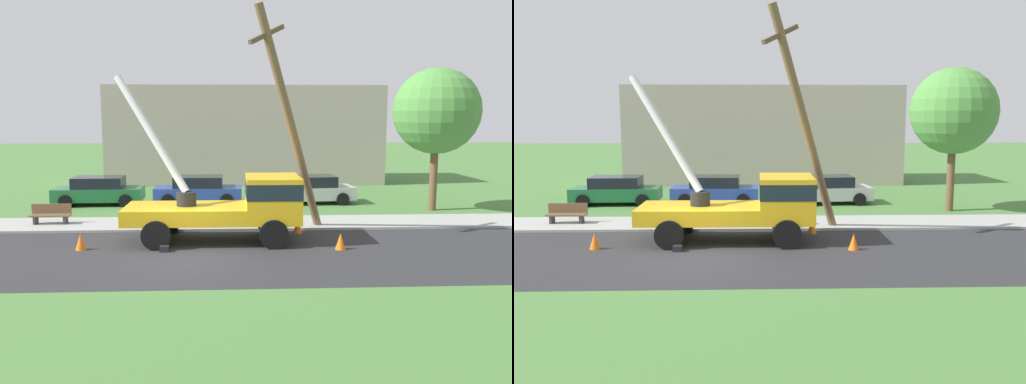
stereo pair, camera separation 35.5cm
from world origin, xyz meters
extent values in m
plane|color=#477538|center=(0.00, 12.00, 0.00)|extent=(120.00, 120.00, 0.00)
cube|color=#2B2B2D|center=(0.00, 0.00, 0.00)|extent=(80.00, 7.07, 0.01)
cube|color=#9E9E99|center=(0.00, 4.89, 0.05)|extent=(80.00, 2.71, 0.10)
cube|color=gold|center=(-0.12, 1.94, 1.02)|extent=(4.32, 2.44, 0.55)
cube|color=gold|center=(2.98, 1.92, 1.55)|extent=(1.92, 2.42, 1.60)
cube|color=#19232D|center=(2.98, 1.92, 1.90)|extent=(1.94, 2.44, 0.56)
cylinder|color=black|center=(-0.10, 1.94, 1.55)|extent=(0.70, 0.70, 0.50)
cylinder|color=silver|center=(-1.37, 2.60, 3.85)|extent=(2.88, 1.68, 4.26)
cube|color=black|center=(-0.73, 0.50, 0.10)|extent=(0.30, 0.30, 0.20)
cube|color=black|center=(-0.71, 3.40, 0.10)|extent=(0.30, 0.30, 0.20)
cylinder|color=black|center=(2.93, 0.72, 0.50)|extent=(1.00, 0.30, 1.00)
cylinder|color=black|center=(2.95, 3.12, 0.50)|extent=(1.00, 0.30, 1.00)
cylinder|color=black|center=(-1.04, 0.75, 0.50)|extent=(1.00, 0.30, 1.00)
cylinder|color=black|center=(-1.02, 3.15, 0.50)|extent=(1.00, 0.30, 1.00)
cylinder|color=brown|center=(3.75, 3.03, 4.14)|extent=(3.01, 2.86, 8.40)
cube|color=brown|center=(2.77, 2.11, 7.28)|extent=(1.36, 1.29, 0.86)
cone|color=orange|center=(5.17, 0.50, 0.28)|extent=(0.36, 0.36, 0.56)
cone|color=orange|center=(-3.58, 0.88, 0.28)|extent=(0.36, 0.36, 0.56)
cone|color=orange|center=(4.05, 3.10, 0.28)|extent=(0.36, 0.36, 0.56)
cube|color=#1E6638|center=(-5.17, 10.24, 0.55)|extent=(4.44, 1.89, 0.65)
cube|color=black|center=(-5.17, 10.24, 1.15)|extent=(2.50, 1.71, 0.55)
cylinder|color=black|center=(-3.70, 9.37, 0.32)|extent=(0.64, 0.22, 0.64)
cylinder|color=black|center=(-3.73, 11.17, 0.32)|extent=(0.64, 0.22, 0.64)
cylinder|color=black|center=(-6.60, 9.31, 0.32)|extent=(0.64, 0.22, 0.64)
cylinder|color=black|center=(-6.64, 11.11, 0.32)|extent=(0.64, 0.22, 0.64)
cube|color=#263F99|center=(-0.14, 10.28, 0.55)|extent=(4.44, 1.89, 0.65)
cube|color=black|center=(-0.14, 10.28, 1.15)|extent=(2.50, 1.71, 0.55)
cylinder|color=black|center=(1.29, 9.35, 0.32)|extent=(0.64, 0.22, 0.64)
cylinder|color=black|center=(1.33, 11.15, 0.32)|extent=(0.64, 0.22, 0.64)
cylinder|color=black|center=(-1.61, 9.41, 0.32)|extent=(0.64, 0.22, 0.64)
cylinder|color=black|center=(-1.57, 11.21, 0.32)|extent=(0.64, 0.22, 0.64)
cube|color=#B7B7BF|center=(5.63, 10.17, 0.55)|extent=(4.53, 2.13, 0.65)
cube|color=black|center=(5.63, 10.17, 1.15)|extent=(2.58, 1.84, 0.55)
cylinder|color=black|center=(7.14, 9.39, 0.32)|extent=(0.64, 0.22, 0.64)
cylinder|color=black|center=(7.00, 11.18, 0.32)|extent=(0.64, 0.22, 0.64)
cylinder|color=black|center=(4.25, 9.16, 0.32)|extent=(0.64, 0.22, 0.64)
cylinder|color=black|center=(4.11, 10.96, 0.32)|extent=(0.64, 0.22, 0.64)
cube|color=brown|center=(-5.87, 4.89, 0.45)|extent=(1.60, 0.44, 0.06)
cube|color=brown|center=(-5.87, 5.09, 0.70)|extent=(1.60, 0.06, 0.40)
cube|color=#333338|center=(-6.47, 4.89, 0.23)|extent=(0.10, 0.40, 0.45)
cube|color=#333338|center=(-5.27, 4.89, 0.23)|extent=(0.10, 0.40, 0.45)
cylinder|color=brown|center=(11.13, 7.83, 2.19)|extent=(0.36, 0.36, 4.39)
sphere|color=#4C8C3D|center=(11.13, 7.83, 4.70)|extent=(4.01, 4.01, 4.01)
cube|color=#A5998C|center=(2.52, 20.00, 3.20)|extent=(18.00, 6.00, 6.40)
camera|label=1|loc=(1.43, -16.93, 4.48)|focal=37.52mm
camera|label=2|loc=(1.78, -16.95, 4.48)|focal=37.52mm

